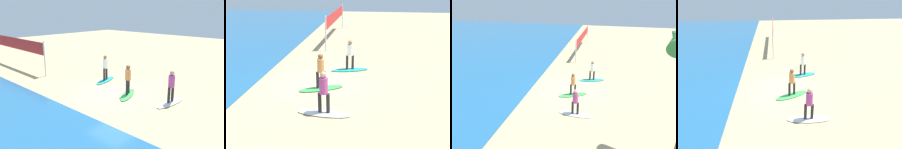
% 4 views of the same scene
% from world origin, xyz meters
% --- Properties ---
extents(ground_plane, '(60.00, 60.00, 0.00)m').
position_xyz_m(ground_plane, '(0.00, 0.00, 0.00)').
color(ground_plane, tan).
extents(surfboard_white, '(0.69, 2.13, 0.09)m').
position_xyz_m(surfboard_white, '(-2.99, -0.89, 0.04)').
color(surfboard_white, white).
rests_on(surfboard_white, ground).
extents(surfer_white, '(0.32, 0.46, 1.64)m').
position_xyz_m(surfer_white, '(-2.99, -0.89, 1.04)').
color(surfer_white, '#232328').
rests_on(surfer_white, surfboard_white).
extents(surfboard_green, '(1.38, 2.14, 0.09)m').
position_xyz_m(surfboard_green, '(-0.66, -0.34, 0.04)').
color(surfboard_green, green).
rests_on(surfboard_green, ground).
extents(surfer_green, '(0.32, 0.43, 1.64)m').
position_xyz_m(surfer_green, '(-0.66, -0.34, 1.04)').
color(surfer_green, '#232328').
rests_on(surfer_green, surfboard_green).
extents(surfboard_teal, '(1.12, 2.17, 0.09)m').
position_xyz_m(surfboard_teal, '(2.17, -1.44, 0.04)').
color(surfboard_teal, teal).
rests_on(surfboard_teal, ground).
extents(surfer_teal, '(0.32, 0.45, 1.64)m').
position_xyz_m(surfer_teal, '(2.17, -1.44, 1.04)').
color(surfer_teal, '#232328').
rests_on(surfer_teal, surfboard_teal).
extents(volleyball_net, '(9.10, 0.26, 2.50)m').
position_xyz_m(volleyball_net, '(10.63, 0.52, 1.79)').
color(volleyball_net, silver).
rests_on(volleyball_net, ground).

